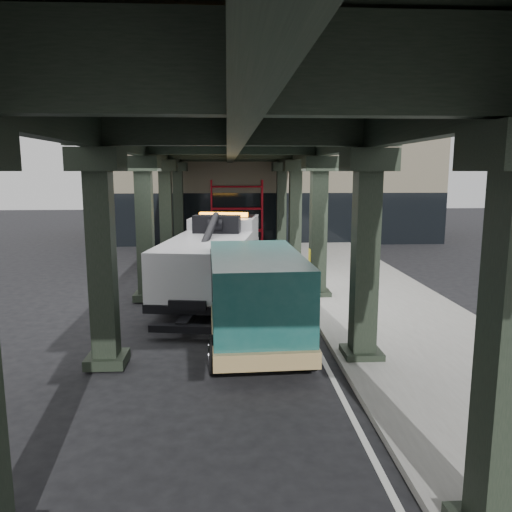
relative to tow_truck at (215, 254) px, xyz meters
name	(u,v)px	position (x,y,z in m)	size (l,w,h in m)	color
ground	(247,315)	(1.03, -3.06, -1.47)	(90.00, 90.00, 0.00)	black
sidewalk	(369,296)	(5.53, -1.06, -1.39)	(5.00, 40.00, 0.15)	gray
lane_stripe	(292,299)	(2.73, -1.06, -1.46)	(0.12, 38.00, 0.01)	silver
viaduct	(232,142)	(0.63, -1.06, 4.00)	(7.40, 32.00, 6.40)	black
building	(264,178)	(3.03, 16.94, 2.53)	(22.00, 10.00, 8.00)	#C6B793
scaffolding	(237,212)	(1.03, 11.59, 0.64)	(3.08, 0.88, 4.00)	#AE0D19
tow_truck	(215,254)	(0.00, 0.00, 0.00)	(3.83, 9.42, 3.01)	black
towed_van	(255,294)	(1.15, -5.62, -0.14)	(2.66, 6.17, 2.46)	#12433F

